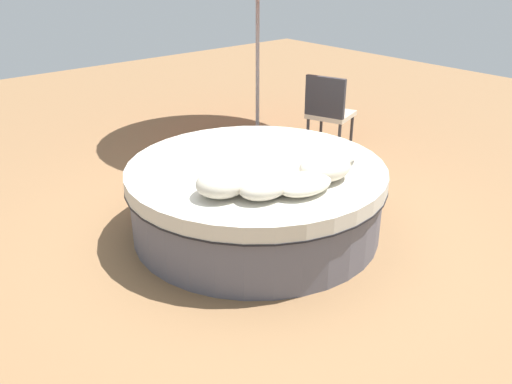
{
  "coord_description": "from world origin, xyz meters",
  "views": [
    {
      "loc": [
        2.94,
        3.44,
        2.47
      ],
      "look_at": [
        0.0,
        0.0,
        0.39
      ],
      "focal_mm": 38.08,
      "sensor_mm": 36.0,
      "label": 1
    }
  ],
  "objects_px": {
    "throw_pillow_0": "(224,182)",
    "throw_pillow_2": "(305,184)",
    "throw_pillow_3": "(325,167)",
    "round_bed": "(256,198)",
    "throw_pillow_4": "(335,156)",
    "patio_chair": "(328,108)",
    "throw_pillow_1": "(265,186)"
  },
  "relations": [
    {
      "from": "throw_pillow_2",
      "to": "throw_pillow_0",
      "type": "bearing_deg",
      "value": -36.48
    },
    {
      "from": "throw_pillow_0",
      "to": "throw_pillow_2",
      "type": "bearing_deg",
      "value": 143.52
    },
    {
      "from": "round_bed",
      "to": "patio_chair",
      "type": "distance_m",
      "value": 2.38
    },
    {
      "from": "throw_pillow_0",
      "to": "throw_pillow_3",
      "type": "height_order",
      "value": "same"
    },
    {
      "from": "round_bed",
      "to": "patio_chair",
      "type": "xyz_separation_m",
      "value": [
        -2.12,
        -1.07,
        0.23
      ]
    },
    {
      "from": "throw_pillow_0",
      "to": "throw_pillow_4",
      "type": "relative_size",
      "value": 0.85
    },
    {
      "from": "throw_pillow_2",
      "to": "patio_chair",
      "type": "xyz_separation_m",
      "value": [
        -2.2,
        -1.75,
        -0.17
      ]
    },
    {
      "from": "round_bed",
      "to": "throw_pillow_0",
      "type": "height_order",
      "value": "throw_pillow_0"
    },
    {
      "from": "throw_pillow_3",
      "to": "patio_chair",
      "type": "bearing_deg",
      "value": -138.32
    },
    {
      "from": "throw_pillow_3",
      "to": "throw_pillow_0",
      "type": "bearing_deg",
      "value": -19.82
    },
    {
      "from": "round_bed",
      "to": "throw_pillow_4",
      "type": "bearing_deg",
      "value": 140.03
    },
    {
      "from": "round_bed",
      "to": "throw_pillow_3",
      "type": "distance_m",
      "value": 0.78
    },
    {
      "from": "throw_pillow_0",
      "to": "throw_pillow_2",
      "type": "xyz_separation_m",
      "value": [
        -0.52,
        0.38,
        -0.03
      ]
    },
    {
      "from": "round_bed",
      "to": "throw_pillow_0",
      "type": "relative_size",
      "value": 5.03
    },
    {
      "from": "throw_pillow_0",
      "to": "patio_chair",
      "type": "xyz_separation_m",
      "value": [
        -2.72,
        -1.37,
        -0.2
      ]
    },
    {
      "from": "throw_pillow_3",
      "to": "patio_chair",
      "type": "height_order",
      "value": "patio_chair"
    },
    {
      "from": "round_bed",
      "to": "throw_pillow_1",
      "type": "bearing_deg",
      "value": 55.29
    },
    {
      "from": "throw_pillow_2",
      "to": "throw_pillow_3",
      "type": "distance_m",
      "value": 0.33
    },
    {
      "from": "throw_pillow_3",
      "to": "throw_pillow_4",
      "type": "height_order",
      "value": "throw_pillow_3"
    },
    {
      "from": "throw_pillow_1",
      "to": "throw_pillow_3",
      "type": "height_order",
      "value": "throw_pillow_3"
    },
    {
      "from": "throw_pillow_2",
      "to": "throw_pillow_3",
      "type": "relative_size",
      "value": 1.06
    },
    {
      "from": "throw_pillow_3",
      "to": "throw_pillow_4",
      "type": "distance_m",
      "value": 0.34
    },
    {
      "from": "throw_pillow_0",
      "to": "throw_pillow_3",
      "type": "distance_m",
      "value": 0.89
    },
    {
      "from": "throw_pillow_1",
      "to": "throw_pillow_2",
      "type": "height_order",
      "value": "throw_pillow_1"
    },
    {
      "from": "round_bed",
      "to": "throw_pillow_4",
      "type": "distance_m",
      "value": 0.82
    },
    {
      "from": "throw_pillow_1",
      "to": "throw_pillow_4",
      "type": "relative_size",
      "value": 0.83
    },
    {
      "from": "round_bed",
      "to": "throw_pillow_0",
      "type": "xyz_separation_m",
      "value": [
        0.6,
        0.3,
        0.43
      ]
    },
    {
      "from": "round_bed",
      "to": "throw_pillow_2",
      "type": "bearing_deg",
      "value": 83.53
    },
    {
      "from": "throw_pillow_3",
      "to": "throw_pillow_2",
      "type": "bearing_deg",
      "value": 14.18
    },
    {
      "from": "throw_pillow_2",
      "to": "throw_pillow_3",
      "type": "bearing_deg",
      "value": -165.82
    },
    {
      "from": "throw_pillow_2",
      "to": "round_bed",
      "type": "bearing_deg",
      "value": -96.47
    },
    {
      "from": "throw_pillow_4",
      "to": "throw_pillow_1",
      "type": "bearing_deg",
      "value": 5.46
    }
  ]
}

